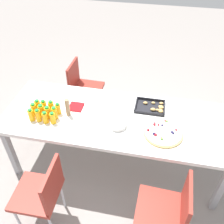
# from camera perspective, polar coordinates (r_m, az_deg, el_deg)

# --- Properties ---
(ground_plane) EXTENTS (12.00, 12.00, 0.00)m
(ground_plane) POSITION_cam_1_polar(r_m,az_deg,el_deg) (3.14, 0.83, -11.38)
(ground_plane) COLOR gray
(party_table) EXTENTS (2.36, 0.89, 0.75)m
(party_table) POSITION_cam_1_polar(r_m,az_deg,el_deg) (2.63, 0.98, -2.15)
(party_table) COLOR white
(party_table) RESTS_ON ground_plane
(chair_near_right) EXTENTS (0.41, 0.41, 0.83)m
(chair_near_right) POSITION_cam_1_polar(r_m,az_deg,el_deg) (2.29, 12.75, -20.74)
(chair_near_right) COLOR maroon
(chair_near_right) RESTS_ON ground_plane
(chair_far_left) EXTENTS (0.41, 0.41, 0.83)m
(chair_far_left) POSITION_cam_1_polar(r_m,az_deg,el_deg) (3.49, -6.78, 6.02)
(chair_far_left) COLOR maroon
(chair_far_left) RESTS_ON ground_plane
(chair_near_left) EXTENTS (0.41, 0.41, 0.83)m
(chair_near_left) POSITION_cam_1_polar(r_m,az_deg,el_deg) (2.40, -15.54, -17.12)
(chair_near_left) COLOR maroon
(chair_near_left) RESTS_ON ground_plane
(juice_bottle_0) EXTENTS (0.06, 0.06, 0.14)m
(juice_bottle_0) POSITION_cam_1_polar(r_m,az_deg,el_deg) (2.64, -17.93, -0.68)
(juice_bottle_0) COLOR #F9AE14
(juice_bottle_0) RESTS_ON party_table
(juice_bottle_1) EXTENTS (0.05, 0.05, 0.15)m
(juice_bottle_1) POSITION_cam_1_polar(r_m,az_deg,el_deg) (2.61, -16.46, -0.77)
(juice_bottle_1) COLOR #F9AE14
(juice_bottle_1) RESTS_ON party_table
(juice_bottle_2) EXTENTS (0.06, 0.06, 0.13)m
(juice_bottle_2) POSITION_cam_1_polar(r_m,az_deg,el_deg) (2.58, -14.97, -1.23)
(juice_bottle_2) COLOR #F9AB14
(juice_bottle_2) RESTS_ON party_table
(juice_bottle_3) EXTENTS (0.06, 0.06, 0.13)m
(juice_bottle_3) POSITION_cam_1_polar(r_m,az_deg,el_deg) (2.55, -13.34, -1.36)
(juice_bottle_3) COLOR #F9AC14
(juice_bottle_3) RESTS_ON party_table
(juice_bottle_4) EXTENTS (0.06, 0.06, 0.15)m
(juice_bottle_4) POSITION_cam_1_polar(r_m,az_deg,el_deg) (2.69, -17.33, 0.51)
(juice_bottle_4) COLOR #F9AD14
(juice_bottle_4) RESTS_ON party_table
(juice_bottle_5) EXTENTS (0.06, 0.06, 0.14)m
(juice_bottle_5) POSITION_cam_1_polar(r_m,az_deg,el_deg) (2.66, -15.79, 0.28)
(juice_bottle_5) COLOR #F9AD14
(juice_bottle_5) RESTS_ON party_table
(juice_bottle_6) EXTENTS (0.06, 0.06, 0.14)m
(juice_bottle_6) POSITION_cam_1_polar(r_m,az_deg,el_deg) (2.62, -14.42, -0.09)
(juice_bottle_6) COLOR #F9AE14
(juice_bottle_6) RESTS_ON party_table
(juice_bottle_7) EXTENTS (0.06, 0.06, 0.15)m
(juice_bottle_7) POSITION_cam_1_polar(r_m,az_deg,el_deg) (2.59, -12.93, -0.26)
(juice_bottle_7) COLOR #FAAC14
(juice_bottle_7) RESTS_ON party_table
(juice_bottle_8) EXTENTS (0.06, 0.06, 0.14)m
(juice_bottle_8) POSITION_cam_1_polar(r_m,az_deg,el_deg) (2.73, -16.53, 1.37)
(juice_bottle_8) COLOR #FAAC14
(juice_bottle_8) RESTS_ON party_table
(juice_bottle_9) EXTENTS (0.06, 0.06, 0.14)m
(juice_bottle_9) POSITION_cam_1_polar(r_m,az_deg,el_deg) (2.71, -15.21, 1.27)
(juice_bottle_9) COLOR #F9AE14
(juice_bottle_9) RESTS_ON party_table
(juice_bottle_10) EXTENTS (0.06, 0.06, 0.15)m
(juice_bottle_10) POSITION_cam_1_polar(r_m,az_deg,el_deg) (2.67, -13.63, 1.09)
(juice_bottle_10) COLOR #F9AD14
(juice_bottle_10) RESTS_ON party_table
(juice_bottle_11) EXTENTS (0.05, 0.05, 0.13)m
(juice_bottle_11) POSITION_cam_1_polar(r_m,az_deg,el_deg) (2.65, -12.17, 0.70)
(juice_bottle_11) COLOR #F9AC14
(juice_bottle_11) RESTS_ON party_table
(fruit_pizza) EXTENTS (0.38, 0.38, 0.05)m
(fruit_pizza) POSITION_cam_1_polar(r_m,az_deg,el_deg) (2.45, 11.51, -4.70)
(fruit_pizza) COLOR tan
(fruit_pizza) RESTS_ON party_table
(snack_tray) EXTENTS (0.31, 0.25, 0.04)m
(snack_tray) POSITION_cam_1_polar(r_m,az_deg,el_deg) (2.72, 9.08, 1.13)
(snack_tray) COLOR black
(snack_tray) RESTS_ON party_table
(plate_stack) EXTENTS (0.17, 0.17, 0.04)m
(plate_stack) POSITION_cam_1_polar(r_m,az_deg,el_deg) (2.47, 1.29, -2.94)
(plate_stack) COLOR silver
(plate_stack) RESTS_ON party_table
(napkin_stack) EXTENTS (0.15, 0.15, 0.01)m
(napkin_stack) POSITION_cam_1_polar(r_m,az_deg,el_deg) (2.73, -8.20, 1.19)
(napkin_stack) COLOR red
(napkin_stack) RESTS_ON party_table
(cardboard_tube) EXTENTS (0.04, 0.04, 0.20)m
(cardboard_tube) POSITION_cam_1_polar(r_m,az_deg,el_deg) (2.59, -10.07, 1.03)
(cardboard_tube) COLOR #9E7A56
(cardboard_tube) RESTS_ON party_table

